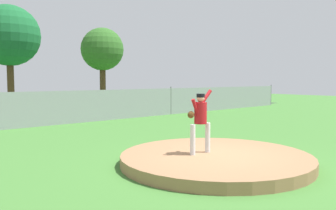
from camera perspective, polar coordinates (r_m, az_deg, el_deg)
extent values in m
plane|color=#427A33|center=(13.54, -12.05, -5.02)|extent=(80.00, 80.00, 0.00)
cube|color=#2B2B2D|center=(21.26, -23.63, -1.92)|extent=(44.00, 7.00, 0.01)
cylinder|color=#99704C|center=(8.93, 7.90, -8.90)|extent=(4.84, 4.84, 0.27)
cylinder|color=silver|center=(8.64, 4.14, -5.80)|extent=(0.13, 0.13, 0.77)
cylinder|color=silver|center=(9.01, 6.62, -5.40)|extent=(0.13, 0.13, 0.77)
cylinder|color=maroon|center=(8.74, 5.44, -1.32)|extent=(0.32, 0.32, 0.55)
cylinder|color=maroon|center=(8.84, 6.24, 1.17)|extent=(0.43, 0.11, 0.43)
cylinder|color=maroon|center=(8.59, 4.63, -0.46)|extent=(0.28, 0.10, 0.46)
ellipsoid|color=#4C2D14|center=(8.55, 3.83, -1.62)|extent=(0.20, 0.12, 0.18)
sphere|color=tan|center=(8.71, 5.45, 1.13)|extent=(0.20, 0.20, 0.20)
cylinder|color=black|center=(8.70, 5.46, 1.59)|extent=(0.21, 0.21, 0.09)
sphere|color=white|center=(9.96, 3.88, -6.49)|extent=(0.07, 0.07, 0.07)
cube|color=gray|center=(17.00, -18.87, -0.52)|extent=(38.30, 0.03, 1.62)
cylinder|color=slate|center=(21.21, 0.49, 0.75)|extent=(0.07, 0.07, 1.72)
cylinder|color=slate|center=(30.19, 16.75, 1.61)|extent=(0.07, 0.07, 1.72)
cylinder|color=#4C331E|center=(30.71, -24.72, 3.56)|extent=(0.53, 0.53, 3.99)
sphere|color=#196130|center=(30.92, -24.93, 10.45)|extent=(4.89, 4.89, 4.89)
cylinder|color=#4C331E|center=(35.53, -10.80, 3.70)|extent=(0.60, 0.60, 3.72)
sphere|color=#316524|center=(35.66, -10.88, 9.11)|extent=(4.30, 4.30, 4.30)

